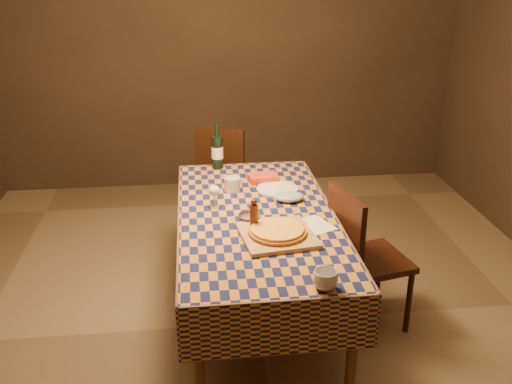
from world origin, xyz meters
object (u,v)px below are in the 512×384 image
bowl (249,218)px  wine_bottle (217,151)px  dining_table (257,227)px  cutting_board (277,235)px  white_plate (277,189)px  chair_far (224,172)px  chair_right (360,252)px  pizza (277,231)px

bowl → wine_bottle: wine_bottle is taller
wine_bottle → dining_table: bearing=-77.3°
cutting_board → white_plate: (0.10, 0.67, -0.00)m
dining_table → cutting_board: cutting_board is taller
chair_far → dining_table: bearing=-85.5°
cutting_board → dining_table: bearing=104.7°
bowl → chair_far: chair_far is taller
white_plate → chair_right: (0.45, -0.45, -0.26)m
dining_table → pizza: bearing=-75.3°
cutting_board → pizza: size_ratio=0.98×
dining_table → bowl: (-0.05, -0.08, 0.10)m
white_plate → wine_bottle: bearing=128.0°
wine_bottle → chair_right: wine_bottle is taller
wine_bottle → chair_right: (0.82, -0.93, -0.37)m
chair_right → pizza: bearing=-158.7°
white_plate → chair_right: size_ratio=0.29×
bowl → chair_far: (-0.06, 1.49, -0.27)m
wine_bottle → chair_far: 0.68m
chair_far → chair_right: (0.74, -1.49, 0.00)m
cutting_board → pizza: (0.00, 0.00, 0.03)m
wine_bottle → pizza: bearing=-76.8°
cutting_board → chair_far: size_ratio=0.42×
pizza → bowl: (-0.13, 0.22, -0.02)m
chair_far → chair_right: 1.67m
cutting_board → wine_bottle: wine_bottle is taller
chair_right → chair_far: bearing=116.3°
cutting_board → chair_right: bearing=21.3°
chair_far → pizza: bearing=-83.7°
cutting_board → bowl: bearing=120.9°
chair_far → chair_right: size_ratio=1.00×
cutting_board → chair_right: chair_right is taller
dining_table → pizza: (0.08, -0.30, 0.12)m
pizza → bowl: pizza is taller
bowl → wine_bottle: bearing=98.4°
chair_right → dining_table: bearing=172.6°
dining_table → bowl: bearing=-125.6°
cutting_board → bowl: size_ratio=2.99×
white_plate → dining_table: bearing=-115.8°
white_plate → pizza: bearing=-98.6°
wine_bottle → chair_right: size_ratio=0.36×
pizza → wine_bottle: size_ratio=1.19×
dining_table → chair_right: 0.66m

